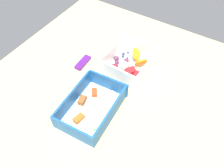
# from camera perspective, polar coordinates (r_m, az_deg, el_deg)

# --- Properties ---
(table_surface) EXTENTS (0.80, 0.80, 0.02)m
(table_surface) POSITION_cam_1_polar(r_m,az_deg,el_deg) (0.77, 0.11, -0.72)
(table_surface) COLOR tan
(table_surface) RESTS_ON ground
(pasta_container) EXTENTS (0.21, 0.15, 0.06)m
(pasta_container) POSITION_cam_1_polar(r_m,az_deg,el_deg) (0.69, -4.94, -5.79)
(pasta_container) COLOR white
(pasta_container) RESTS_ON table_surface
(fruit_bowl) EXTENTS (0.16, 0.15, 0.06)m
(fruit_bowl) POSITION_cam_1_polar(r_m,az_deg,el_deg) (0.80, 4.34, 4.97)
(fruit_bowl) COLOR white
(fruit_bowl) RESTS_ON table_surface
(candy_bar) EXTENTS (0.07, 0.03, 0.01)m
(candy_bar) POSITION_cam_1_polar(r_m,az_deg,el_deg) (0.83, -7.11, 5.20)
(candy_bar) COLOR #51197A
(candy_bar) RESTS_ON table_surface
(paper_cup_liner) EXTENTS (0.04, 0.04, 0.02)m
(paper_cup_liner) POSITION_cam_1_polar(r_m,az_deg,el_deg) (0.90, 6.66, 9.49)
(paper_cup_liner) COLOR white
(paper_cup_liner) RESTS_ON table_surface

